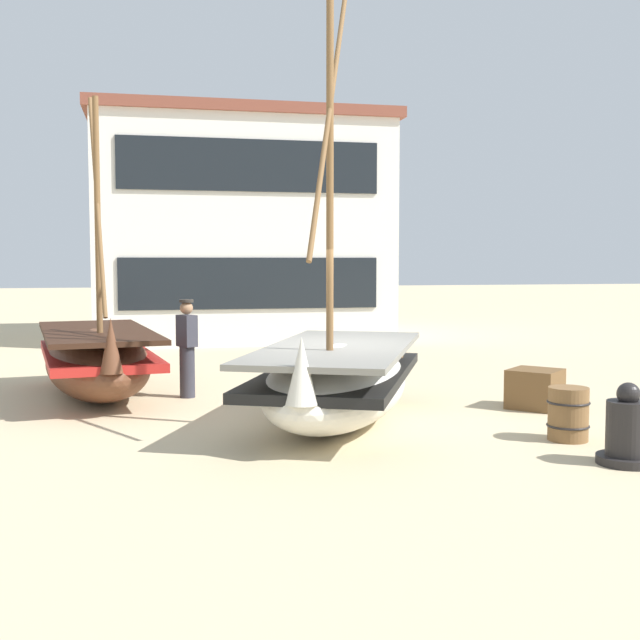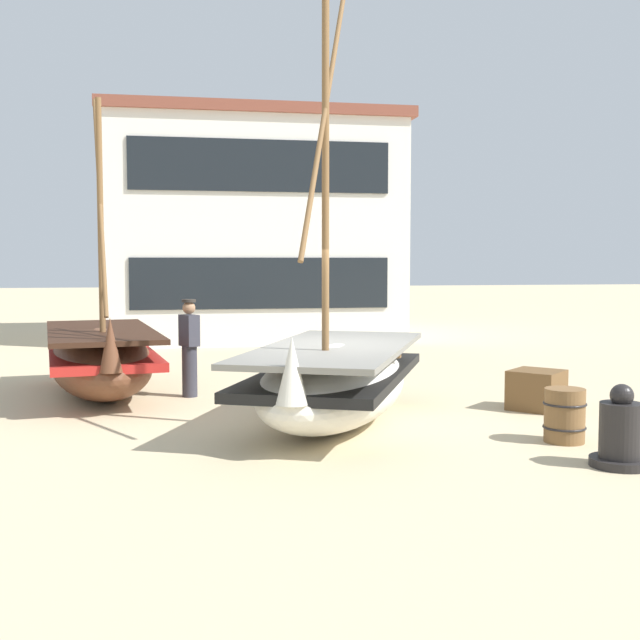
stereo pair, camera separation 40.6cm
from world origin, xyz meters
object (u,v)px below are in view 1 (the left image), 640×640
fisherman_by_hull (187,349)px  capstan_winch (627,432)px  fishing_boat_near_left (337,380)px  wooden_barrel (568,414)px  fishing_boat_centre_large (97,360)px  harbor_building_main (237,229)px  cargo_crate (535,389)px

fisherman_by_hull → capstan_winch: bearing=-50.0°
fishing_boat_near_left → wooden_barrel: fishing_boat_near_left is taller
fishing_boat_centre_large → harbor_building_main: bearing=71.2°
fishing_boat_centre_large → cargo_crate: (6.86, -2.58, -0.34)m
fishing_boat_near_left → cargo_crate: fishing_boat_near_left is taller
capstan_winch → harbor_building_main: (-2.63, 16.60, 2.94)m
fishing_boat_near_left → wooden_barrel: bearing=-32.7°
capstan_winch → cargo_crate: size_ratio=1.27×
fisherman_by_hull → cargo_crate: fisherman_by_hull is taller
fishing_boat_centre_large → fisherman_by_hull: fishing_boat_centre_large is taller
fishing_boat_near_left → fishing_boat_centre_large: 4.65m
capstan_winch → cargo_crate: bearing=79.8°
fishing_boat_near_left → cargo_crate: size_ratio=8.64×
cargo_crate → wooden_barrel: bearing=-106.8°
fisherman_by_hull → cargo_crate: bearing=-22.3°
fisherman_by_hull → cargo_crate: (5.36, -2.20, -0.52)m
capstan_winch → wooden_barrel: capstan_winch is taller
fisherman_by_hull → fishing_boat_centre_large: bearing=165.7°
harbor_building_main → fishing_boat_centre_large: bearing=-108.8°
fisherman_by_hull → capstan_winch: 7.38m
harbor_building_main → fisherman_by_hull: bearing=-100.9°
fishing_boat_centre_large → capstan_winch: 8.67m
fishing_boat_centre_large → fisherman_by_hull: bearing=-14.3°
wooden_barrel → harbor_building_main: bearing=99.6°
wooden_barrel → harbor_building_main: (-2.59, 15.34, 2.96)m
fishing_boat_near_left → fishing_boat_centre_large: fishing_boat_near_left is taller
capstan_winch → fisherman_by_hull: bearing=130.0°
capstan_winch → cargo_crate: (0.62, 3.44, -0.06)m
capstan_winch → harbor_building_main: bearing=99.0°
fishing_boat_near_left → cargo_crate: 3.39m
fishing_boat_centre_large → wooden_barrel: bearing=-37.5°
fishing_boat_centre_large → harbor_building_main: harbor_building_main is taller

